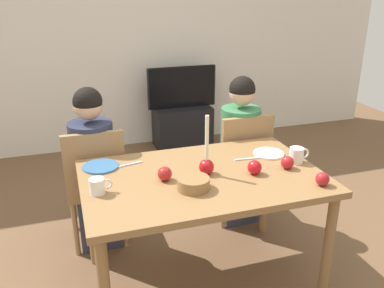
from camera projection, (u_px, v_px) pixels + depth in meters
name	position (u px, v px, depth m)	size (l,w,h in m)	color
ground_plane	(201.00, 279.00, 2.67)	(7.68, 7.68, 0.00)	brown
back_wall	(125.00, 32.00, 4.50)	(6.40, 0.10, 2.60)	silver
dining_table	(202.00, 188.00, 2.43)	(1.40, 0.90, 0.75)	olive
chair_left	(95.00, 181.00, 2.86)	(0.40, 0.40, 0.90)	#99754C
chair_right	(241.00, 161.00, 3.17)	(0.40, 0.40, 0.90)	#99754C
person_left_child	(94.00, 171.00, 2.86)	(0.30, 0.30, 1.17)	#33384C
person_right_child	(239.00, 153.00, 3.18)	(0.30, 0.30, 1.17)	#33384C
tv_stand	(182.00, 127.00, 4.78)	(0.64, 0.40, 0.48)	black
tv	(182.00, 87.00, 4.61)	(0.79, 0.05, 0.46)	black
candle_centerpiece	(207.00, 162.00, 2.38)	(0.09, 0.09, 0.36)	red
plate_left	(101.00, 166.00, 2.49)	(0.22, 0.22, 0.01)	teal
plate_right	(269.00, 153.00, 2.68)	(0.20, 0.20, 0.01)	white
mug_left	(98.00, 186.00, 2.17)	(0.12, 0.08, 0.09)	white
mug_right	(297.00, 155.00, 2.55)	(0.13, 0.09, 0.10)	white
fork_left	(128.00, 165.00, 2.52)	(0.18, 0.01, 0.01)	silver
fork_right	(248.00, 159.00, 2.61)	(0.18, 0.01, 0.01)	silver
bowl_walnuts	(193.00, 183.00, 2.22)	(0.18, 0.18, 0.07)	olive
apple_near_candle	(322.00, 179.00, 2.26)	(0.08, 0.08, 0.08)	#AD1C23
apple_by_left_plate	(287.00, 162.00, 2.46)	(0.08, 0.08, 0.08)	#AF1C20
apple_by_right_mug	(165.00, 173.00, 2.32)	(0.08, 0.08, 0.08)	#AD1E1F
apple_far_edge	(255.00, 167.00, 2.39)	(0.08, 0.08, 0.08)	red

